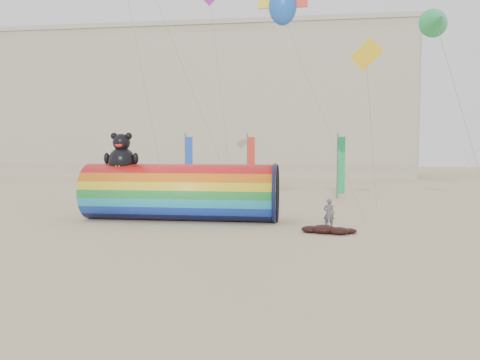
# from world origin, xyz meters

# --- Properties ---
(ground) EXTENTS (160.00, 160.00, 0.00)m
(ground) POSITION_xyz_m (0.00, 0.00, 0.00)
(ground) COLOR #CCB58C
(ground) RESTS_ON ground
(hotel_building) EXTENTS (60.40, 15.40, 20.60)m
(hotel_building) POSITION_xyz_m (-12.00, 45.95, 10.31)
(hotel_building) COLOR #B7AD99
(hotel_building) RESTS_ON ground
(windsock_assembly) EXTENTS (10.80, 3.29, 4.98)m
(windsock_assembly) POSITION_xyz_m (-3.07, 3.17, 1.65)
(windsock_assembly) COLOR red
(windsock_assembly) RESTS_ON ground
(kite_handler) EXTENTS (0.56, 0.38, 1.49)m
(kite_handler) POSITION_xyz_m (5.00, 1.56, 0.75)
(kite_handler) COLOR #505157
(kite_handler) RESTS_ON ground
(fabric_bundle) EXTENTS (2.62, 1.35, 0.41)m
(fabric_bundle) POSITION_xyz_m (4.88, 0.15, 0.17)
(fabric_bundle) COLOR black
(fabric_bundle) RESTS_ON ground
(festival_banners) EXTENTS (12.71, 0.88, 5.20)m
(festival_banners) POSITION_xyz_m (0.23, 15.05, 2.64)
(festival_banners) COLOR #59595E
(festival_banners) RESTS_ON ground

